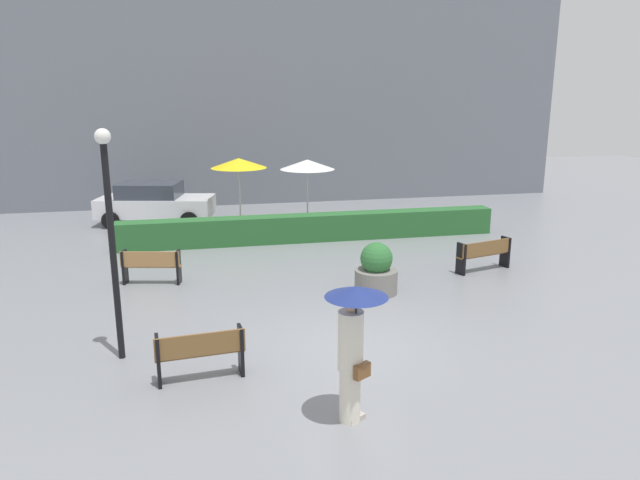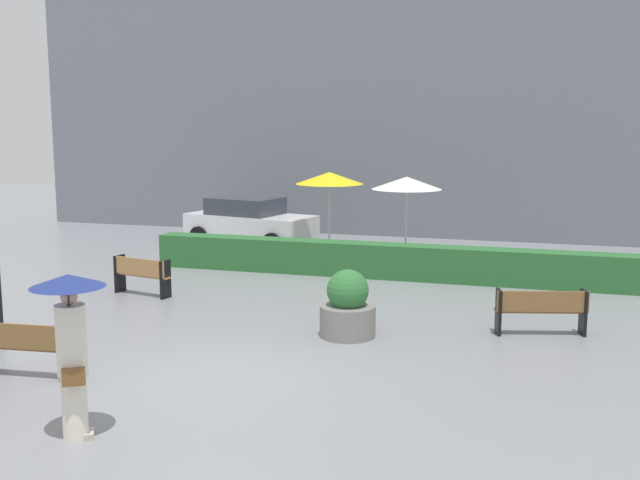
{
  "view_description": "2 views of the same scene",
  "coord_description": "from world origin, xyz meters",
  "px_view_note": "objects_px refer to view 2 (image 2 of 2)",
  "views": [
    {
      "loc": [
        -2.85,
        -10.45,
        4.87
      ],
      "look_at": [
        0.49,
        5.05,
        0.87
      ],
      "focal_mm": 33.13,
      "sensor_mm": 36.0,
      "label": 1
    },
    {
      "loc": [
        4.97,
        -10.63,
        4.05
      ],
      "look_at": [
        0.37,
        4.6,
        1.54
      ],
      "focal_mm": 42.63,
      "sensor_mm": 36.0,
      "label": 2
    }
  ],
  "objects_px": {
    "planter_pot": "(348,308)",
    "patio_umbrella_white": "(407,183)",
    "pedestrian_with_umbrella": "(71,336)",
    "bench_far_left": "(141,273)",
    "bench_far_right": "(541,308)",
    "patio_umbrella_yellow": "(329,178)",
    "parked_car": "(249,221)",
    "bench_near_left": "(23,345)"
  },
  "relations": [
    {
      "from": "bench_far_left",
      "to": "parked_car",
      "type": "height_order",
      "value": "parked_car"
    },
    {
      "from": "bench_far_left",
      "to": "bench_far_right",
      "type": "relative_size",
      "value": 0.89
    },
    {
      "from": "bench_far_left",
      "to": "patio_umbrella_yellow",
      "type": "relative_size",
      "value": 0.61
    },
    {
      "from": "bench_near_left",
      "to": "patio_umbrella_white",
      "type": "distance_m",
      "value": 12.07
    },
    {
      "from": "pedestrian_with_umbrella",
      "to": "patio_umbrella_yellow",
      "type": "height_order",
      "value": "patio_umbrella_yellow"
    },
    {
      "from": "bench_far_left",
      "to": "pedestrian_with_umbrella",
      "type": "distance_m",
      "value": 8.23
    },
    {
      "from": "patio_umbrella_yellow",
      "to": "parked_car",
      "type": "xyz_separation_m",
      "value": [
        -3.1,
        1.31,
        -1.55
      ]
    },
    {
      "from": "bench_far_right",
      "to": "patio_umbrella_yellow",
      "type": "relative_size",
      "value": 0.68
    },
    {
      "from": "bench_far_right",
      "to": "bench_near_left",
      "type": "relative_size",
      "value": 1.12
    },
    {
      "from": "pedestrian_with_umbrella",
      "to": "bench_near_left",
      "type": "bearing_deg",
      "value": 140.21
    },
    {
      "from": "pedestrian_with_umbrella",
      "to": "planter_pot",
      "type": "xyz_separation_m",
      "value": [
        2.13,
        5.58,
        -0.82
      ]
    },
    {
      "from": "bench_far_right",
      "to": "planter_pot",
      "type": "distance_m",
      "value": 3.68
    },
    {
      "from": "bench_far_right",
      "to": "patio_umbrella_white",
      "type": "height_order",
      "value": "patio_umbrella_white"
    },
    {
      "from": "patio_umbrella_yellow",
      "to": "patio_umbrella_white",
      "type": "bearing_deg",
      "value": -12.6
    },
    {
      "from": "pedestrian_with_umbrella",
      "to": "planter_pot",
      "type": "distance_m",
      "value": 6.03
    },
    {
      "from": "pedestrian_with_umbrella",
      "to": "patio_umbrella_white",
      "type": "xyz_separation_m",
      "value": [
        1.86,
        13.05,
        0.94
      ]
    },
    {
      "from": "planter_pot",
      "to": "patio_umbrella_white",
      "type": "bearing_deg",
      "value": 92.09
    },
    {
      "from": "pedestrian_with_umbrella",
      "to": "patio_umbrella_yellow",
      "type": "bearing_deg",
      "value": 92.29
    },
    {
      "from": "bench_far_left",
      "to": "patio_umbrella_white",
      "type": "bearing_deg",
      "value": 46.99
    },
    {
      "from": "bench_near_left",
      "to": "bench_far_left",
      "type": "bearing_deg",
      "value": 101.52
    },
    {
      "from": "pedestrian_with_umbrella",
      "to": "patio_umbrella_white",
      "type": "height_order",
      "value": "patio_umbrella_white"
    },
    {
      "from": "patio_umbrella_yellow",
      "to": "parked_car",
      "type": "bearing_deg",
      "value": 157.13
    },
    {
      "from": "bench_far_right",
      "to": "bench_near_left",
      "type": "distance_m",
      "value": 9.23
    },
    {
      "from": "patio_umbrella_white",
      "to": "bench_near_left",
      "type": "bearing_deg",
      "value": -109.87
    },
    {
      "from": "bench_near_left",
      "to": "parked_car",
      "type": "bearing_deg",
      "value": 96.29
    },
    {
      "from": "patio_umbrella_white",
      "to": "parked_car",
      "type": "relative_size",
      "value": 0.56
    },
    {
      "from": "planter_pot",
      "to": "patio_umbrella_yellow",
      "type": "height_order",
      "value": "patio_umbrella_yellow"
    },
    {
      "from": "pedestrian_with_umbrella",
      "to": "planter_pot",
      "type": "relative_size",
      "value": 1.69
    },
    {
      "from": "planter_pot",
      "to": "patio_umbrella_white",
      "type": "height_order",
      "value": "patio_umbrella_white"
    },
    {
      "from": "bench_far_left",
      "to": "parked_car",
      "type": "distance_m",
      "value": 7.44
    },
    {
      "from": "bench_far_left",
      "to": "parked_car",
      "type": "xyz_separation_m",
      "value": [
        -0.29,
        7.42,
        0.29
      ]
    },
    {
      "from": "planter_pot",
      "to": "parked_car",
      "type": "relative_size",
      "value": 0.29
    },
    {
      "from": "pedestrian_with_umbrella",
      "to": "patio_umbrella_white",
      "type": "bearing_deg",
      "value": 81.89
    },
    {
      "from": "planter_pot",
      "to": "parked_car",
      "type": "height_order",
      "value": "parked_car"
    },
    {
      "from": "patio_umbrella_white",
      "to": "parked_car",
      "type": "xyz_separation_m",
      "value": [
        -5.5,
        1.84,
        -1.5
      ]
    },
    {
      "from": "bench_far_left",
      "to": "planter_pot",
      "type": "bearing_deg",
      "value": -19.08
    },
    {
      "from": "bench_far_right",
      "to": "patio_umbrella_white",
      "type": "distance_m",
      "value": 7.59
    },
    {
      "from": "bench_far_right",
      "to": "bench_near_left",
      "type": "bearing_deg",
      "value": -148.05
    },
    {
      "from": "pedestrian_with_umbrella",
      "to": "parked_car",
      "type": "xyz_separation_m",
      "value": [
        -3.64,
        14.9,
        -0.56
      ]
    },
    {
      "from": "bench_far_left",
      "to": "bench_far_right",
      "type": "xyz_separation_m",
      "value": [
        8.98,
        -0.76,
        -0.01
      ]
    },
    {
      "from": "bench_far_right",
      "to": "parked_car",
      "type": "bearing_deg",
      "value": 138.58
    },
    {
      "from": "bench_near_left",
      "to": "pedestrian_with_umbrella",
      "type": "height_order",
      "value": "pedestrian_with_umbrella"
    }
  ]
}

